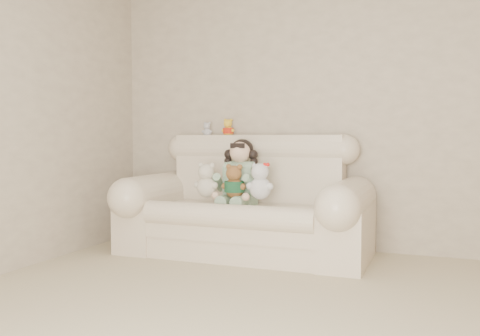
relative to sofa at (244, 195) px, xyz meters
name	(u,v)px	position (x,y,z in m)	size (l,w,h in m)	color
wall_back	(352,104)	(0.82, 0.50, 0.78)	(4.50, 4.50, 0.00)	beige
sofa	(244,195)	(0.00, 0.00, 0.00)	(2.10, 0.95, 1.03)	beige
seated_child	(240,171)	(-0.07, 0.08, 0.20)	(0.35, 0.43, 0.58)	#2D6E35
brown_teddy	(234,178)	(-0.04, -0.12, 0.15)	(0.21, 0.16, 0.33)	brown
white_cat	(260,177)	(0.18, -0.11, 0.16)	(0.23, 0.18, 0.36)	white
cream_teddy	(207,177)	(-0.29, -0.14, 0.16)	(0.22, 0.17, 0.34)	beige
yellow_mini_bear	(228,126)	(-0.31, 0.39, 0.59)	(0.13, 0.10, 0.20)	yellow
grey_mini_plush	(207,128)	(-0.52, 0.37, 0.58)	(0.11, 0.08, 0.17)	silver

